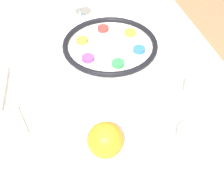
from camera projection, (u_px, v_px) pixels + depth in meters
The scene contains 7 objects.
dining_table at pixel (93, 149), 1.30m from camera, with size 1.43×1.00×0.73m.
seder_plate at pixel (110, 45), 1.17m from camera, with size 0.36×0.36×0.03m.
fruit_stand at pixel (115, 159), 0.75m from camera, with size 0.19×0.19×0.10m.
orange_fruit at pixel (105, 140), 0.71m from camera, with size 0.09×0.09×0.09m.
bread_plate at pixel (4, 128), 0.90m from camera, with size 0.17×0.17×0.02m.
cup_near at pixel (196, 87), 0.99m from camera, with size 0.07×0.07×0.07m.
cup_mid at pixel (190, 138), 0.85m from camera, with size 0.07×0.07×0.07m.
Camera 1 is at (0.73, -0.11, 1.46)m, focal length 50.00 mm.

